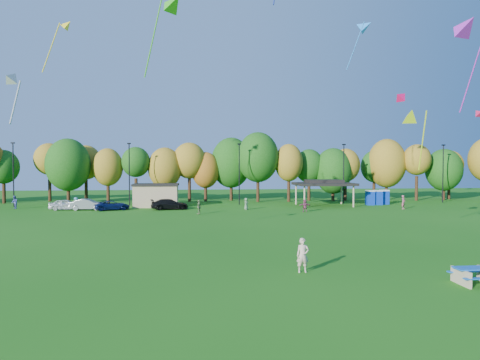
{
  "coord_description": "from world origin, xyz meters",
  "views": [
    {
      "loc": [
        -4.36,
        -23.09,
        5.88
      ],
      "look_at": [
        -1.37,
        6.0,
        4.86
      ],
      "focal_mm": 32.0,
      "sensor_mm": 36.0,
      "label": 1
    }
  ],
  "objects": [
    {
      "name": "far_person_5",
      "position": [
        -28.67,
        36.91,
        0.89
      ],
      "size": [
        1.07,
        1.1,
        1.79
      ],
      "primitive_type": "imported",
      "rotation": [
        0.0,
        0.0,
        5.38
      ],
      "color": "#4D56AA",
      "rests_on": "ground"
    },
    {
      "name": "car_a",
      "position": [
        -21.35,
        34.67,
        0.71
      ],
      "size": [
        4.25,
        1.9,
        1.42
      ],
      "primitive_type": "imported",
      "rotation": [
        0.0,
        0.0,
        1.63
      ],
      "color": "silver",
      "rests_on": "ground"
    },
    {
      "name": "car_b",
      "position": [
        -18.5,
        34.29,
        0.73
      ],
      "size": [
        4.45,
        1.59,
        1.46
      ],
      "primitive_type": "imported",
      "rotation": [
        0.0,
        0.0,
        1.56
      ],
      "color": "gray",
      "rests_on": "ground"
    },
    {
      "name": "far_person_2",
      "position": [
        2.17,
        32.69,
        0.78
      ],
      "size": [
        0.73,
        0.89,
        1.55
      ],
      "primitive_type": "imported",
      "rotation": [
        0.0,
        0.0,
        1.21
      ],
      "color": "#61845A",
      "rests_on": "ground"
    },
    {
      "name": "kite_7",
      "position": [
        29.56,
        25.57,
        12.2
      ],
      "size": [
        1.17,
        1.51,
        1.46
      ],
      "color": "#D11846"
    },
    {
      "name": "ground",
      "position": [
        0.0,
        0.0,
        0.0
      ],
      "size": [
        160.0,
        160.0,
        0.0
      ],
      "primitive_type": "plane",
      "color": "#19600F",
      "rests_on": "ground"
    },
    {
      "name": "kite_10",
      "position": [
        -16.71,
        19.83,
        19.23
      ],
      "size": [
        3.1,
        1.08,
        5.28
      ],
      "color": "yellow"
    },
    {
      "name": "pavilion",
      "position": [
        14.0,
        37.0,
        3.23
      ],
      "size": [
        8.2,
        6.2,
        3.77
      ],
      "color": "tan",
      "rests_on": "ground"
    },
    {
      "name": "kite_12",
      "position": [
        -15.32,
        4.06,
        11.09
      ],
      "size": [
        1.15,
        2.11,
        3.36
      ],
      "color": "#AFAFAF"
    },
    {
      "name": "kite_14",
      "position": [
        9.4,
        4.43,
        10.49
      ],
      "size": [
        1.3,
        1.18,
        1.07
      ],
      "color": "#E90C52"
    },
    {
      "name": "porta_potties",
      "position": [
        22.41,
        37.73,
        1.1
      ],
      "size": [
        3.75,
        2.07,
        2.18
      ],
      "color": "#0E35B8",
      "rests_on": "ground"
    },
    {
      "name": "tree_line",
      "position": [
        -1.03,
        45.51,
        5.91
      ],
      "size": [
        93.57,
        10.55,
        11.15
      ],
      "color": "black",
      "rests_on": "ground"
    },
    {
      "name": "kite_5",
      "position": [
        18.21,
        10.97,
        17.51
      ],
      "size": [
        2.63,
        5.19,
        8.69
      ],
      "color": "#B222BA"
    },
    {
      "name": "lamp_posts",
      "position": [
        2.0,
        40.0,
        4.9
      ],
      "size": [
        64.5,
        0.25,
        9.09
      ],
      "color": "black",
      "rests_on": "ground"
    },
    {
      "name": "far_person_4",
      "position": [
        23.13,
        31.23,
        0.93
      ],
      "size": [
        0.8,
        0.77,
        1.85
      ],
      "primitive_type": "imported",
      "rotation": [
        0.0,
        0.0,
        0.69
      ],
      "color": "#B7566D",
      "rests_on": "ground"
    },
    {
      "name": "far_person_0",
      "position": [
        -20.13,
        34.87,
        0.83
      ],
      "size": [
        0.91,
        1.2,
        1.65
      ],
      "primitive_type": "imported",
      "rotation": [
        0.0,
        0.0,
        5.03
      ],
      "color": "teal",
      "rests_on": "ground"
    },
    {
      "name": "car_c",
      "position": [
        -15.28,
        33.94,
        0.62
      ],
      "size": [
        4.89,
        3.36,
        1.24
      ],
      "primitive_type": "imported",
      "rotation": [
        0.0,
        0.0,
        1.89
      ],
      "color": "#0C184A",
      "rests_on": "ground"
    },
    {
      "name": "far_person_3",
      "position": [
        9.19,
        29.19,
        0.79
      ],
      "size": [
        1.5,
        0.6,
        1.58
      ],
      "primitive_type": "imported",
      "rotation": [
        0.0,
        0.0,
        3.05
      ],
      "color": "#8C3A5D",
      "rests_on": "ground"
    },
    {
      "name": "picnic_table",
      "position": [
        9.27,
        -3.52,
        0.49
      ],
      "size": [
        1.95,
        1.62,
        0.84
      ],
      "rotation": [
        0.0,
        0.0,
        -0.01
      ],
      "color": "tan",
      "rests_on": "ground"
    },
    {
      "name": "kite_flyer",
      "position": [
        1.43,
        -0.35,
        0.94
      ],
      "size": [
        0.71,
        0.49,
        1.89
      ],
      "primitive_type": "imported",
      "rotation": [
        0.0,
        0.0,
        -0.05
      ],
      "color": "beige",
      "rests_on": "ground"
    },
    {
      "name": "car_d",
      "position": [
        -7.89,
        33.85,
        0.71
      ],
      "size": [
        5.14,
        2.81,
        1.41
      ],
      "primitive_type": "imported",
      "rotation": [
        0.0,
        0.0,
        1.75
      ],
      "color": "black",
      "rests_on": "ground"
    },
    {
      "name": "kite_0",
      "position": [
        16.62,
        28.67,
        23.1
      ],
      "size": [
        3.96,
        2.61,
        6.67
      ],
      "color": "#2482E8"
    },
    {
      "name": "kite_13",
      "position": [
        13.56,
        11.24,
        10.02
      ],
      "size": [
        1.73,
        3.41,
        5.55
      ],
      "color": "#C6E518"
    },
    {
      "name": "far_person_1",
      "position": [
        -4.05,
        28.1,
        0.85
      ],
      "size": [
        0.75,
        1.08,
        1.71
      ],
      "primitive_type": "imported",
      "rotation": [
        0.0,
        0.0,
        4.34
      ],
      "color": "#728451",
      "rests_on": "ground"
    },
    {
      "name": "kite_8",
      "position": [
        -6.24,
        13.88,
        19.55
      ],
      "size": [
        3.84,
        3.73,
        7.59
      ],
      "color": "green"
    },
    {
      "name": "utility_building",
      "position": [
        -10.0,
        38.0,
        1.64
      ],
      "size": [
        6.3,
        4.3,
        3.25
      ],
      "color": "tan",
      "rests_on": "ground"
    }
  ]
}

